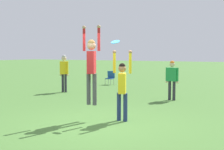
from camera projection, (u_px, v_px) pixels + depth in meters
ground_plane at (99, 123)px, 8.68m from camera, size 120.00×120.00×0.00m
person_jumping at (91, 62)px, 8.91m from camera, size 0.61×0.50×2.28m
person_defending at (122, 84)px, 8.87m from camera, size 0.61×0.50×2.03m
frisbee at (115, 42)px, 8.91m from camera, size 0.25×0.24×0.11m
camping_chair_0 at (110, 77)px, 19.00m from camera, size 0.54×0.58×0.83m
person_spectator_near at (172, 77)px, 12.77m from camera, size 0.57×0.23×1.63m
person_spectator_far at (64, 69)px, 15.35m from camera, size 0.55×0.43×1.85m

